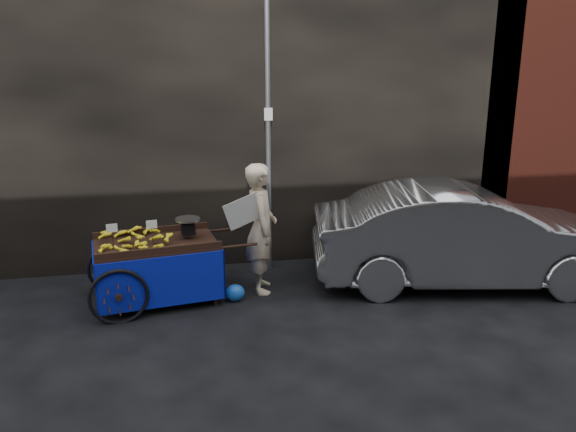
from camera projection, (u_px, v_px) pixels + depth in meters
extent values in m
plane|color=black|center=(263.00, 304.00, 7.54)|extent=(80.00, 80.00, 0.00)
cube|color=black|center=(176.00, 102.00, 9.14)|extent=(11.00, 2.00, 5.00)
cube|color=#591E14|center=(534.00, 97.00, 10.36)|extent=(3.00, 2.00, 5.00)
cylinder|color=slate|center=(268.00, 141.00, 8.29)|extent=(0.08, 0.08, 4.00)
cube|color=white|center=(268.00, 114.00, 8.13)|extent=(0.12, 0.02, 0.18)
cube|color=black|center=(156.00, 245.00, 7.44)|extent=(1.70, 1.20, 0.06)
cube|color=black|center=(152.00, 231.00, 7.84)|extent=(1.57, 0.27, 0.10)
cube|color=black|center=(160.00, 251.00, 7.00)|extent=(1.57, 0.27, 0.10)
cube|color=black|center=(215.00, 277.00, 7.41)|extent=(0.06, 0.06, 0.79)
cube|color=black|center=(203.00, 258.00, 8.13)|extent=(0.06, 0.06, 0.79)
cylinder|color=black|center=(239.00, 246.00, 7.42)|extent=(0.49, 0.11, 0.04)
cylinder|color=black|center=(225.00, 230.00, 8.13)|extent=(0.49, 0.11, 0.04)
torus|color=black|center=(119.00, 297.00, 6.90)|extent=(0.74, 0.15, 0.74)
torus|color=black|center=(114.00, 268.00, 7.87)|extent=(0.74, 0.15, 0.74)
cylinder|color=black|center=(116.00, 282.00, 7.39)|extent=(0.21, 1.10, 0.05)
cube|color=#08239C|center=(163.00, 282.00, 7.08)|extent=(1.60, 0.25, 0.67)
cube|color=#08239C|center=(153.00, 257.00, 7.99)|extent=(1.60, 0.25, 0.67)
cube|color=#08239C|center=(95.00, 276.00, 7.27)|extent=(0.17, 1.02, 0.67)
cube|color=#08239C|center=(216.00, 262.00, 7.79)|extent=(0.17, 1.02, 0.67)
cube|color=black|center=(188.00, 229.00, 7.58)|extent=(0.20, 0.16, 0.16)
cylinder|color=silver|center=(188.00, 219.00, 7.55)|extent=(0.38, 0.38, 0.03)
cube|color=white|center=(112.00, 228.00, 7.08)|extent=(0.14, 0.03, 0.11)
cube|color=white|center=(152.00, 224.00, 7.24)|extent=(0.14, 0.03, 0.11)
imported|color=#C2AE90|center=(261.00, 228.00, 7.76)|extent=(0.49, 0.70, 1.83)
cube|color=#B1B2AB|center=(244.00, 211.00, 7.42)|extent=(0.58, 0.14, 0.50)
ellipsoid|color=blue|center=(235.00, 293.00, 7.60)|extent=(0.26, 0.21, 0.23)
imported|color=silver|center=(465.00, 236.00, 8.07)|extent=(4.55, 2.30, 1.43)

